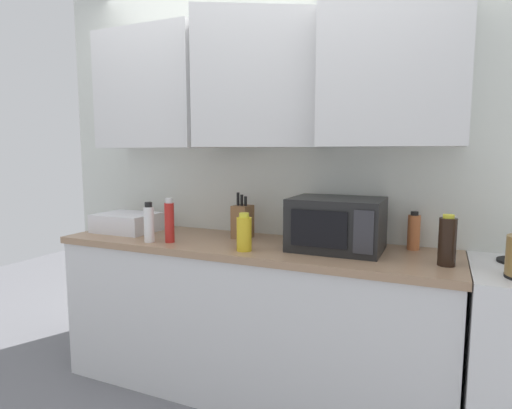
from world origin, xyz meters
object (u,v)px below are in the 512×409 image
object	(u,v)px
bottle_red_sauce	(169,221)
bottle_yellow_mustard	(244,233)
bottle_white_jar	(149,223)
dish_rack	(127,222)
knife_block	(243,221)
bottle_soy_dark	(447,241)
bottle_spice_jar	(414,232)
microwave	(337,224)

from	to	relation	value
bottle_red_sauce	bottle_yellow_mustard	world-z (taller)	bottle_red_sauce
bottle_red_sauce	bottle_white_jar	bearing A→B (deg)	-159.12
dish_rack	knife_block	world-z (taller)	knife_block
bottle_red_sauce	bottle_soy_dark	world-z (taller)	bottle_red_sauce
bottle_spice_jar	bottle_red_sauce	size ratio (longest dim) A/B	0.80
bottle_red_sauce	bottle_soy_dark	distance (m)	1.48
bottle_white_jar	bottle_red_sauce	bearing A→B (deg)	20.88
knife_block	bottle_spice_jar	world-z (taller)	knife_block
microwave	bottle_red_sauce	size ratio (longest dim) A/B	1.85
bottle_spice_jar	bottle_yellow_mustard	distance (m)	0.91
bottle_red_sauce	microwave	bearing A→B (deg)	12.47
dish_rack	bottle_soy_dark	distance (m)	1.94
bottle_yellow_mustard	bottle_soy_dark	size ratio (longest dim) A/B	0.85
dish_rack	bottle_red_sauce	size ratio (longest dim) A/B	1.46
bottle_spice_jar	knife_block	bearing A→B (deg)	-174.85
microwave	dish_rack	world-z (taller)	microwave
microwave	bottle_red_sauce	world-z (taller)	microwave
knife_block	bottle_red_sauce	bearing A→B (deg)	-139.15
microwave	bottle_white_jar	distance (m)	1.07
microwave	dish_rack	size ratio (longest dim) A/B	1.26
bottle_yellow_mustard	bottle_soy_dark	distance (m)	0.99
bottle_red_sauce	bottle_white_jar	distance (m)	0.12
dish_rack	bottle_white_jar	bearing A→B (deg)	-31.25
bottle_spice_jar	bottle_soy_dark	distance (m)	0.33
bottle_spice_jar	bottle_white_jar	world-z (taller)	bottle_white_jar
microwave	dish_rack	bearing A→B (deg)	-178.44
bottle_red_sauce	bottle_yellow_mustard	size ratio (longest dim) A/B	1.28
microwave	knife_block	xyz separation A→B (m)	(-0.60, 0.08, -0.04)
bottle_soy_dark	bottle_white_jar	bearing A→B (deg)	-175.05
bottle_red_sauce	bottle_spice_jar	bearing A→B (deg)	15.99
bottle_white_jar	bottle_yellow_mustard	world-z (taller)	bottle_white_jar
bottle_white_jar	bottle_yellow_mustard	distance (m)	0.60
dish_rack	bottle_spice_jar	size ratio (longest dim) A/B	1.83
microwave	bottle_yellow_mustard	world-z (taller)	microwave
microwave	bottle_red_sauce	distance (m)	0.95
microwave	bottle_yellow_mustard	bearing A→B (deg)	-153.20
microwave	bottle_soy_dark	size ratio (longest dim) A/B	2.01
knife_block	bottle_soy_dark	distance (m)	1.16
bottle_yellow_mustard	knife_block	bearing A→B (deg)	117.21
microwave	bottle_yellow_mustard	size ratio (longest dim) A/B	2.36
bottle_red_sauce	bottle_soy_dark	bearing A→B (deg)	3.66
microwave	bottle_yellow_mustard	distance (m)	0.50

